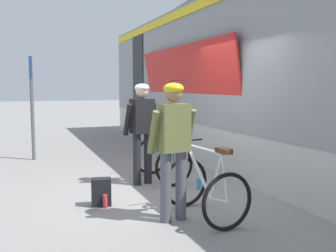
{
  "coord_description": "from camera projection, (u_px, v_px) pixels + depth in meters",
  "views": [
    {
      "loc": [
        -2.25,
        -5.82,
        1.72
      ],
      "look_at": [
        0.07,
        0.14,
        1.05
      ],
      "focal_mm": 40.82,
      "sensor_mm": 36.0,
      "label": 1
    }
  ],
  "objects": [
    {
      "name": "water_bottle_near_the_bikes",
      "position": [
        199.0,
        184.0,
        6.37
      ],
      "size": [
        0.07,
        0.07,
        0.18
      ],
      "primitive_type": "cylinder",
      "color": "#338CCC",
      "rests_on": "ground"
    },
    {
      "name": "backpack_on_platform",
      "position": [
        101.0,
        192.0,
        5.5
      ],
      "size": [
        0.31,
        0.22,
        0.4
      ],
      "primitive_type": "cube",
      "rotation": [
        0.0,
        0.0,
        -0.16
      ],
      "color": "black",
      "rests_on": "ground"
    },
    {
      "name": "ground_plane",
      "position": [
        167.0,
        189.0,
        6.38
      ],
      "size": [
        80.0,
        80.0,
        0.0
      ],
      "primitive_type": "plane",
      "color": "gray"
    },
    {
      "name": "water_bottle_by_the_backpack",
      "position": [
        105.0,
        201.0,
        5.4
      ],
      "size": [
        0.07,
        0.07,
        0.19
      ],
      "primitive_type": "cylinder",
      "color": "red",
      "rests_on": "ground"
    },
    {
      "name": "bicycle_far_white",
      "position": [
        205.0,
        188.0,
        4.96
      ],
      "size": [
        0.81,
        1.13,
        0.99
      ],
      "color": "black",
      "rests_on": "ground"
    },
    {
      "name": "train_car",
      "position": [
        303.0,
        73.0,
        7.36
      ],
      "size": [
        3.18,
        17.07,
        3.88
      ],
      "color": "gray",
      "rests_on": "ground"
    },
    {
      "name": "platform_sign_post",
      "position": [
        31.0,
        90.0,
        8.78
      ],
      "size": [
        0.08,
        0.7,
        2.4
      ],
      "color": "#595B60",
      "rests_on": "ground"
    },
    {
      "name": "cyclist_far_in_olive",
      "position": [
        173.0,
        139.0,
        4.8
      ],
      "size": [
        0.64,
        0.35,
        1.76
      ],
      "color": "#4C515B",
      "rests_on": "ground"
    },
    {
      "name": "bicycle_near_teal",
      "position": [
        162.0,
        158.0,
        6.98
      ],
      "size": [
        0.78,
        1.11,
        0.99
      ],
      "color": "black",
      "rests_on": "ground"
    },
    {
      "name": "cyclist_near_in_dark",
      "position": [
        142.0,
        125.0,
        6.63
      ],
      "size": [
        0.65,
        0.39,
        1.76
      ],
      "color": "#232328",
      "rests_on": "ground"
    }
  ]
}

